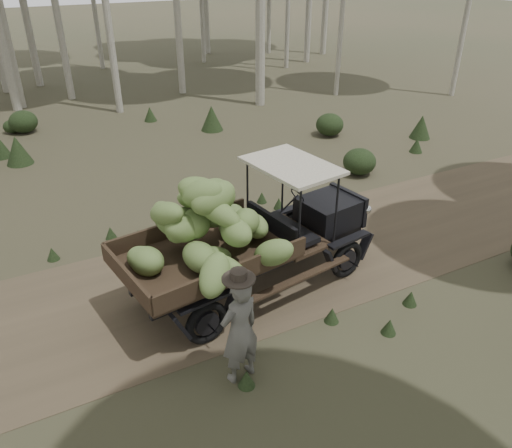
# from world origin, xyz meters

# --- Properties ---
(ground) EXTENTS (120.00, 120.00, 0.00)m
(ground) POSITION_xyz_m (0.00, 0.00, 0.00)
(ground) COLOR #473D2B
(ground) RESTS_ON ground
(dirt_track) EXTENTS (70.00, 4.00, 0.01)m
(dirt_track) POSITION_xyz_m (0.00, 0.00, 0.00)
(dirt_track) COLOR brown
(dirt_track) RESTS_ON ground
(banana_truck) EXTENTS (5.44, 2.97, 2.68)m
(banana_truck) POSITION_xyz_m (1.28, -0.61, 1.55)
(banana_truck) COLOR black
(banana_truck) RESTS_ON ground
(farmer) EXTENTS (0.75, 0.58, 2.00)m
(farmer) POSITION_xyz_m (0.55, -2.56, 0.95)
(farmer) COLOR #5D5B55
(farmer) RESTS_ON ground
(undergrowth) EXTENTS (24.11, 22.68, 1.39)m
(undergrowth) POSITION_xyz_m (-2.63, -1.66, 0.54)
(undergrowth) COLOR #233319
(undergrowth) RESTS_ON ground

